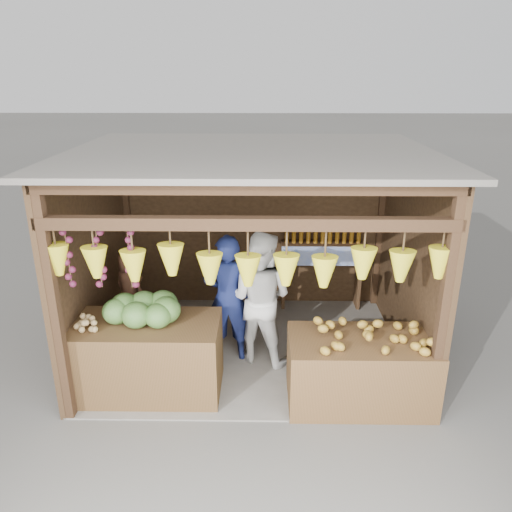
{
  "coord_description": "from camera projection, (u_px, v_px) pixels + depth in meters",
  "views": [
    {
      "loc": [
        0.14,
        -5.89,
        3.53
      ],
      "look_at": [
        0.06,
        -0.1,
        1.38
      ],
      "focal_mm": 35.0,
      "sensor_mm": 36.0,
      "label": 1
    }
  ],
  "objects": [
    {
      "name": "woman_standing",
      "position": [
        260.0,
        298.0,
        6.24
      ],
      "size": [
        1.03,
        0.92,
        1.74
      ],
      "primitive_type": "imported",
      "rotation": [
        0.0,
        0.0,
        2.76
      ],
      "color": "silver",
      "rests_on": "ground"
    },
    {
      "name": "mango_pile",
      "position": [
        373.0,
        333.0,
        5.35
      ],
      "size": [
        1.4,
        0.64,
        0.22
      ],
      "primitive_type": null,
      "color": "#D1631B",
      "rests_on": "counter_right"
    },
    {
      "name": "counter_left",
      "position": [
        147.0,
        357.0,
        5.72
      ],
      "size": [
        1.68,
        0.85,
        0.89
      ],
      "primitive_type": "cube",
      "color": "#493318",
      "rests_on": "ground"
    },
    {
      "name": "stool",
      "position": [
        134.0,
        331.0,
        6.87
      ],
      "size": [
        0.36,
        0.36,
        0.34
      ],
      "primitive_type": "cube",
      "color": "black",
      "rests_on": "ground"
    },
    {
      "name": "melon_pile",
      "position": [
        141.0,
        309.0,
        5.55
      ],
      "size": [
        1.0,
        0.5,
        0.32
      ],
      "primitive_type": null,
      "color": "#134A14",
      "rests_on": "counter_left"
    },
    {
      "name": "man_standing",
      "position": [
        228.0,
        299.0,
        6.26
      ],
      "size": [
        0.62,
        0.41,
        1.69
      ],
      "primitive_type": "imported",
      "rotation": [
        0.0,
        0.0,
        3.15
      ],
      "color": "#131B4A",
      "rests_on": "ground"
    },
    {
      "name": "stall_structure",
      "position": [
        249.0,
        232.0,
        6.13
      ],
      "size": [
        4.3,
        3.3,
        2.66
      ],
      "color": "slate",
      "rests_on": "ground"
    },
    {
      "name": "tanfruit_pile",
      "position": [
        88.0,
        321.0,
        5.48
      ],
      "size": [
        0.34,
        0.4,
        0.13
      ],
      "primitive_type": null,
      "color": "#A0804A",
      "rests_on": "counter_left"
    },
    {
      "name": "counter_right",
      "position": [
        360.0,
        370.0,
        5.57
      ],
      "size": [
        1.59,
        0.85,
        0.78
      ],
      "primitive_type": "cube",
      "color": "#4E341A",
      "rests_on": "ground"
    },
    {
      "name": "back_shelf",
      "position": [
        322.0,
        256.0,
        7.63
      ],
      "size": [
        1.25,
        0.32,
        1.32
      ],
      "color": "#382314",
      "rests_on": "ground"
    },
    {
      "name": "ground",
      "position": [
        252.0,
        349.0,
        6.75
      ],
      "size": [
        80.0,
        80.0,
        0.0
      ],
      "primitive_type": "plane",
      "color": "#514F49",
      "rests_on": "ground"
    },
    {
      "name": "vendor_seated",
      "position": [
        130.0,
        287.0,
        6.64
      ],
      "size": [
        0.57,
        0.53,
        0.98
      ],
      "primitive_type": "imported",
      "rotation": [
        0.0,
        0.0,
        2.55
      ],
      "color": "#513020",
      "rests_on": "stool"
    }
  ]
}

